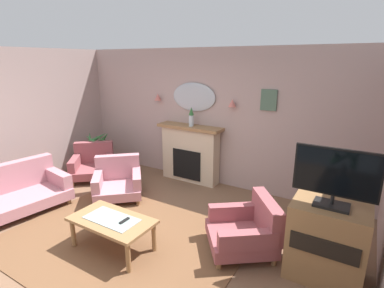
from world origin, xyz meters
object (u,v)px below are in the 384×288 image
(wall_mirror, at_px, (194,97))
(tv_remote, at_px, (124,221))
(framed_picture, at_px, (269,100))
(armchair_by_coffee_table, at_px, (93,163))
(potted_plant_corner_palm, at_px, (99,151))
(tv_cabinet, at_px, (326,242))
(wall_sconce_right, at_px, (232,103))
(tv_flatscreen, at_px, (336,176))
(mantel_vase_centre, at_px, (191,116))
(armchair_near_fireplace, at_px, (118,180))
(wall_sconce_left, at_px, (158,97))
(coffee_table, at_px, (112,223))
(armchair_beside_couch, at_px, (247,229))
(fireplace, at_px, (190,154))
(floral_couch, at_px, (8,195))

(wall_mirror, distance_m, tv_remote, 2.95)
(framed_picture, xyz_separation_m, armchair_by_coffee_table, (-3.34, -1.07, -1.44))
(potted_plant_corner_palm, bearing_deg, tv_cabinet, -12.61)
(wall_mirror, relative_size, potted_plant_corner_palm, 1.09)
(wall_sconce_right, distance_m, tv_flatscreen, 2.65)
(mantel_vase_centre, bearing_deg, wall_sconce_right, 8.53)
(framed_picture, relative_size, armchair_near_fireplace, 0.31)
(armchair_by_coffee_table, xyz_separation_m, potted_plant_corner_palm, (-0.25, 0.39, 0.13))
(wall_sconce_left, xyz_separation_m, wall_sconce_right, (1.70, 0.00, 0.00))
(armchair_by_coffee_table, bearing_deg, wall_sconce_right, 20.62)
(coffee_table, height_order, potted_plant_corner_palm, potted_plant_corner_palm)
(armchair_near_fireplace, xyz_separation_m, tv_flatscreen, (3.53, -0.33, 0.94))
(tv_remote, bearing_deg, wall_mirror, 101.86)
(framed_picture, relative_size, armchair_beside_couch, 0.32)
(fireplace, height_order, framed_picture, framed_picture)
(fireplace, height_order, potted_plant_corner_palm, fireplace)
(fireplace, xyz_separation_m, armchair_near_fireplace, (-0.73, -1.32, -0.27))
(mantel_vase_centre, height_order, framed_picture, framed_picture)
(fireplace, height_order, tv_remote, fireplace)
(armchair_by_coffee_table, height_order, potted_plant_corner_palm, potted_plant_corner_palm)
(fireplace, bearing_deg, armchair_by_coffee_table, -153.43)
(armchair_near_fireplace, bearing_deg, tv_remote, -42.14)
(tv_remote, relative_size, armchair_by_coffee_table, 0.14)
(framed_picture, bearing_deg, tv_remote, -109.90)
(framed_picture, height_order, tv_remote, framed_picture)
(coffee_table, relative_size, armchair_beside_couch, 0.97)
(floral_couch, xyz_separation_m, armchair_by_coffee_table, (-0.04, 1.77, -0.01))
(wall_mirror, height_order, potted_plant_corner_palm, wall_mirror)
(wall_mirror, height_order, wall_sconce_right, wall_mirror)
(tv_flatscreen, bearing_deg, tv_cabinet, 90.00)
(wall_mirror, bearing_deg, potted_plant_corner_palm, -162.25)
(potted_plant_corner_palm, bearing_deg, wall_mirror, 17.75)
(floral_couch, bearing_deg, framed_picture, 40.73)
(mantel_vase_centre, xyz_separation_m, armchair_by_coffee_table, (-1.89, -0.89, -1.05))
(floral_couch, distance_m, armchair_beside_couch, 3.83)
(floral_couch, height_order, potted_plant_corner_palm, potted_plant_corner_palm)
(fireplace, distance_m, potted_plant_corner_palm, 2.17)
(wall_mirror, distance_m, tv_flatscreen, 3.36)
(floral_couch, relative_size, armchair_by_coffee_table, 1.59)
(armchair_near_fireplace, height_order, tv_cabinet, tv_cabinet)
(armchair_near_fireplace, height_order, potted_plant_corner_palm, potted_plant_corner_palm)
(wall_sconce_left, height_order, tv_cabinet, wall_sconce_left)
(tv_remote, relative_size, tv_cabinet, 0.18)
(wall_sconce_left, bearing_deg, mantel_vase_centre, -7.59)
(wall_sconce_right, relative_size, tv_cabinet, 0.16)
(coffee_table, relative_size, armchair_near_fireplace, 0.96)
(fireplace, height_order, wall_mirror, wall_mirror)
(wall_mirror, bearing_deg, mantel_vase_centre, -73.61)
(wall_sconce_left, xyz_separation_m, armchair_near_fireplace, (0.12, -1.41, -1.35))
(fireplace, xyz_separation_m, wall_mirror, (0.00, 0.14, 1.14))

